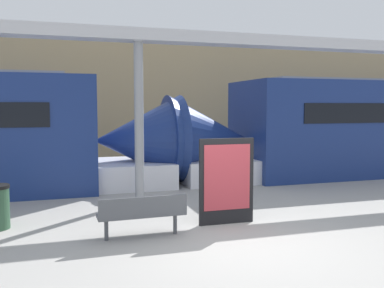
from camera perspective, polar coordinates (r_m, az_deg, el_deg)
ground_plane at (r=7.34m, az=6.57°, el=-13.19°), size 60.00×60.00×0.00m
station_wall at (r=17.90m, az=-8.13°, el=5.63°), size 56.00×0.20×5.00m
bench_near at (r=7.55m, az=-6.64°, el=-9.04°), size 1.55×0.48×0.76m
poster_board at (r=8.36m, az=4.64°, el=-4.92°), size 1.11×0.07×1.68m
support_column_near at (r=10.30m, az=-7.08°, el=2.86°), size 0.22×0.22×3.82m
canopy_beam at (r=10.43m, az=-7.20°, el=14.18°), size 28.00×0.60×0.28m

